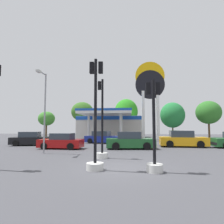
% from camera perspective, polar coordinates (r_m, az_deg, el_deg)
% --- Properties ---
extents(ground_plane, '(90.00, 90.00, 0.00)m').
position_cam_1_polar(ground_plane, '(9.60, 2.06, -16.65)').
color(ground_plane, '#47474C').
rests_on(ground_plane, ground).
extents(gas_station, '(11.32, 12.63, 4.50)m').
position_cam_1_polar(gas_station, '(33.55, -0.68, -4.24)').
color(gas_station, beige).
rests_on(gas_station, ground).
extents(station_pole_sign, '(4.28, 0.56, 11.70)m').
position_cam_1_polar(station_pole_sign, '(28.34, 11.51, 6.53)').
color(station_pole_sign, white).
rests_on(station_pole_sign, ground).
extents(car_0, '(4.46, 2.60, 1.50)m').
position_cam_1_polar(car_0, '(23.50, -2.98, -7.83)').
color(car_0, black).
rests_on(car_0, ground).
extents(car_1, '(4.09, 2.01, 1.43)m').
position_cam_1_polar(car_1, '(18.24, -15.20, -8.70)').
color(car_1, black).
rests_on(car_1, ground).
extents(car_2, '(4.41, 2.46, 1.49)m').
position_cam_1_polar(car_2, '(22.64, -23.41, -7.59)').
color(car_2, black).
rests_on(car_2, ground).
extents(car_3, '(4.72, 2.37, 1.64)m').
position_cam_1_polar(car_3, '(20.56, 20.68, -7.82)').
color(car_3, black).
rests_on(car_3, ground).
extents(car_4, '(4.57, 2.34, 1.58)m').
position_cam_1_polar(car_4, '(17.62, 5.49, -8.78)').
color(car_4, black).
rests_on(car_4, ground).
extents(traffic_signal_0, '(0.73, 0.73, 4.19)m').
position_cam_1_polar(traffic_signal_0, '(8.79, 12.69, -8.54)').
color(traffic_signal_0, silver).
rests_on(traffic_signal_0, ground).
extents(traffic_signal_2, '(0.73, 0.73, 5.18)m').
position_cam_1_polar(traffic_signal_2, '(12.33, -3.08, -7.10)').
color(traffic_signal_2, silver).
rests_on(traffic_signal_2, ground).
extents(traffic_signal_3, '(0.81, 0.81, 5.33)m').
position_cam_1_polar(traffic_signal_3, '(9.01, -5.08, -6.52)').
color(traffic_signal_3, silver).
rests_on(traffic_signal_3, ground).
extents(tree_0, '(3.45, 3.45, 5.28)m').
position_cam_1_polar(tree_0, '(41.96, -19.30, -1.93)').
color(tree_0, brown).
rests_on(tree_0, ground).
extents(tree_1, '(4.32, 4.32, 6.93)m').
position_cam_1_polar(tree_1, '(37.47, -9.02, 0.07)').
color(tree_1, brown).
rests_on(tree_1, ground).
extents(tree_2, '(4.74, 4.74, 7.76)m').
position_cam_1_polar(tree_2, '(38.63, 4.35, 0.16)').
color(tree_2, brown).
rests_on(tree_2, ground).
extents(tree_3, '(4.63, 4.63, 6.75)m').
position_cam_1_polar(tree_3, '(37.92, 17.91, -0.90)').
color(tree_3, brown).
rests_on(tree_3, ground).
extents(tree_4, '(4.50, 4.50, 6.88)m').
position_cam_1_polar(tree_4, '(39.31, 27.27, -0.13)').
color(tree_4, brown).
rests_on(tree_4, ground).
extents(corner_streetlamp, '(0.24, 1.48, 6.21)m').
position_cam_1_polar(corner_streetlamp, '(15.36, -20.06, 2.34)').
color(corner_streetlamp, gray).
rests_on(corner_streetlamp, ground).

